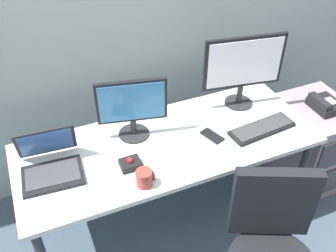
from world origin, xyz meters
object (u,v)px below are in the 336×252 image
at_px(monitor_main, 244,66).
at_px(keyboard, 262,128).
at_px(trackball_mouse, 130,164).
at_px(cell_phone, 212,136).
at_px(coffee_mug, 145,178).
at_px(laptop, 50,163).
at_px(file_cabinet, 311,143).
at_px(desk_phone, 325,104).
at_px(monitor_side, 132,106).

bearing_deg(monitor_main, keyboard, -93.17).
bearing_deg(trackball_mouse, cell_phone, 5.34).
distance_m(monitor_main, coffee_mug, 0.95).
xyz_separation_m(laptop, coffee_mug, (0.42, -0.29, -0.01)).
bearing_deg(file_cabinet, trackball_mouse, -176.57).
xyz_separation_m(monitor_main, trackball_mouse, (-0.84, -0.28, -0.25)).
xyz_separation_m(keyboard, coffee_mug, (-0.80, -0.13, 0.03)).
height_order(file_cabinet, monitor_main, monitor_main).
relative_size(laptop, cell_phone, 2.34).
distance_m(desk_phone, keyboard, 0.56).
xyz_separation_m(desk_phone, cell_phone, (-0.86, -0.02, 0.03)).
relative_size(laptop, trackball_mouse, 3.02).
xyz_separation_m(file_cabinet, desk_phone, (-0.01, -0.02, 0.36)).
height_order(monitor_main, laptop, monitor_main).
distance_m(monitor_side, trackball_mouse, 0.33).
bearing_deg(coffee_mug, desk_phone, 9.10).
height_order(desk_phone, laptop, laptop).
distance_m(file_cabinet, desk_phone, 0.36).
bearing_deg(file_cabinet, coffee_mug, -170.28).
xyz_separation_m(monitor_side, cell_phone, (0.41, -0.20, -0.20)).
xyz_separation_m(monitor_main, coffee_mug, (-0.81, -0.43, -0.23)).
distance_m(laptop, coffee_mug, 0.51).
distance_m(desk_phone, monitor_main, 0.65).
bearing_deg(desk_phone, cell_phone, -178.79).
relative_size(desk_phone, keyboard, 0.48).
relative_size(coffee_mug, cell_phone, 0.66).
xyz_separation_m(monitor_main, keyboard, (-0.02, -0.29, -0.26)).
xyz_separation_m(laptop, cell_phone, (0.91, -0.09, -0.05)).
xyz_separation_m(monitor_side, coffee_mug, (-0.08, -0.40, -0.16)).
bearing_deg(laptop, monitor_side, 12.15).
bearing_deg(cell_phone, monitor_side, 135.50).
distance_m(coffee_mug, cell_phone, 0.53).
bearing_deg(coffee_mug, monitor_main, 27.68).
bearing_deg(laptop, coffee_mug, -34.64).
bearing_deg(cell_phone, file_cabinet, -16.71).
bearing_deg(cell_phone, coffee_mug, -177.12).
bearing_deg(desk_phone, file_cabinet, 63.22).
height_order(trackball_mouse, cell_phone, trackball_mouse).
distance_m(desk_phone, laptop, 1.77).
xyz_separation_m(keyboard, cell_phone, (-0.30, 0.06, -0.01)).
xyz_separation_m(monitor_main, monitor_side, (-0.73, -0.03, -0.07)).
xyz_separation_m(monitor_main, cell_phone, (-0.32, -0.23, -0.27)).
distance_m(file_cabinet, laptop, 1.83).
relative_size(keyboard, cell_phone, 2.96).
xyz_separation_m(monitor_side, laptop, (-0.50, -0.11, -0.15)).
xyz_separation_m(coffee_mug, cell_phone, (0.49, 0.20, -0.04)).
height_order(monitor_side, coffee_mug, monitor_side).
relative_size(monitor_side, keyboard, 0.93).
height_order(monitor_main, monitor_side, monitor_main).
height_order(desk_phone, monitor_side, monitor_side).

